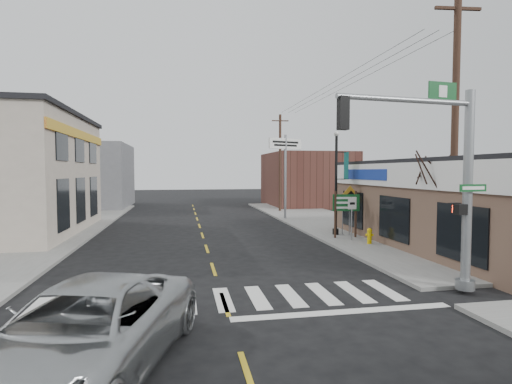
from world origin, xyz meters
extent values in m
plane|color=black|center=(0.00, 0.00, 0.00)|extent=(140.00, 140.00, 0.00)
cube|color=slate|center=(9.00, 13.00, 0.07)|extent=(6.00, 38.00, 0.13)
cube|color=slate|center=(-9.00, 13.00, 0.07)|extent=(6.00, 38.00, 0.13)
cube|color=gold|center=(0.00, 8.00, 0.01)|extent=(0.12, 56.00, 0.01)
cube|color=silver|center=(0.00, 0.40, 0.01)|extent=(11.00, 2.20, 0.01)
cube|color=brown|center=(14.50, 6.00, 2.00)|extent=(12.00, 14.00, 4.00)
cube|color=#522E25|center=(12.00, 30.00, 2.80)|extent=(8.00, 10.00, 5.60)
cube|color=slate|center=(-11.00, 32.00, 3.20)|extent=(9.00, 10.00, 6.40)
imported|color=#AAAEB0|center=(-2.85, -3.47, 0.82)|extent=(4.30, 6.44, 1.64)
cylinder|color=gray|center=(7.20, -0.38, 3.09)|extent=(0.28, 0.28, 5.92)
cylinder|color=gray|center=(5.03, -0.38, 5.65)|extent=(4.34, 0.16, 0.16)
cube|color=black|center=(3.06, -0.38, 5.21)|extent=(0.28, 0.22, 0.89)
cube|color=#0F4B1E|center=(7.20, -0.60, 3.19)|extent=(0.94, 0.04, 0.22)
cube|color=#0F4B1E|center=(6.21, -0.38, 5.95)|extent=(0.94, 0.05, 0.54)
cube|color=black|center=(6.95, -0.43, 2.55)|extent=(0.32, 0.26, 0.32)
cube|color=#412A1E|center=(6.87, 9.13, 1.38)|extent=(0.09, 0.09, 2.50)
cube|color=#412A1E|center=(8.03, 9.13, 1.38)|extent=(0.09, 0.09, 2.50)
cube|color=#0D4B11|center=(7.45, 9.07, 2.00)|extent=(1.43, 0.05, 0.89)
cylinder|color=#DCB304|center=(7.87, 7.16, 0.44)|extent=(0.22, 0.22, 0.62)
sphere|color=#DCB304|center=(7.87, 7.16, 0.78)|extent=(0.24, 0.24, 0.24)
cylinder|color=gray|center=(8.04, 9.94, 1.38)|extent=(0.06, 0.06, 2.51)
cube|color=orange|center=(8.04, 9.91, 2.34)|extent=(1.06, 0.03, 1.06)
cylinder|color=black|center=(7.33, 10.20, 2.91)|extent=(0.15, 0.15, 5.57)
sphere|color=silver|center=(7.33, 10.20, 5.75)|extent=(0.30, 0.30, 0.30)
cube|color=#105A55|center=(7.92, 10.20, 3.98)|extent=(0.02, 0.59, 1.50)
cylinder|color=gray|center=(6.50, 18.14, 3.26)|extent=(0.18, 0.18, 6.26)
cube|color=white|center=(6.50, 18.14, 5.72)|extent=(2.95, 0.18, 0.78)
cylinder|color=black|center=(8.74, 3.47, 1.82)|extent=(0.21, 0.21, 3.38)
ellipsoid|color=#203C19|center=(9.48, 2.07, 0.67)|extent=(1.45, 1.45, 1.09)
ellipsoid|color=black|center=(11.00, 8.00, 0.54)|extent=(1.10, 1.10, 0.82)
cylinder|color=#493825|center=(9.05, 2.71, 5.27)|extent=(0.27, 0.27, 10.27)
cube|color=#493825|center=(9.05, 2.71, 9.73)|extent=(1.79, 0.11, 0.11)
cylinder|color=#3F2D1E|center=(7.50, 23.77, 4.41)|extent=(0.22, 0.22, 8.57)
cube|color=#3F2D1E|center=(7.50, 23.77, 8.14)|extent=(1.49, 0.09, 0.09)
camera|label=1|loc=(-1.14, -10.84, 3.68)|focal=28.00mm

